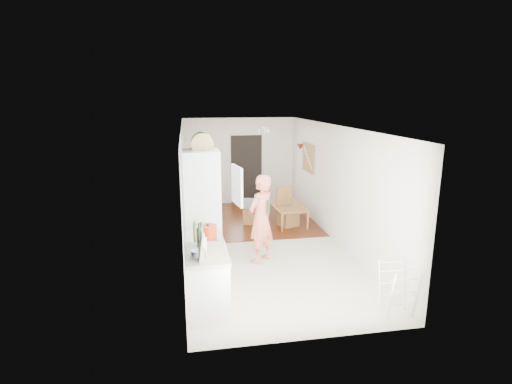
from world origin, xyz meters
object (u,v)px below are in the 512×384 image
object	(u,v)px
person	(261,211)
dining_chair	(288,207)
drying_rack	(397,290)
stool	(251,215)
dining_table	(288,215)

from	to	relation	value
person	dining_chair	bearing A→B (deg)	-158.24
drying_rack	stool	bearing A→B (deg)	110.94
dining_table	stool	bearing A→B (deg)	79.84
person	drying_rack	world-z (taller)	person
dining_table	drying_rack	bearing A→B (deg)	-177.27
stool	person	bearing A→B (deg)	-94.53
dining_table	dining_chair	xyz separation A→B (m)	(-0.06, -0.22, 0.27)
drying_rack	dining_table	bearing A→B (deg)	100.00
dining_chair	drying_rack	size ratio (longest dim) A/B	1.25
dining_chair	drying_rack	distance (m)	4.26
dining_table	drying_rack	xyz separation A→B (m)	(0.46, -4.45, 0.18)
dining_chair	drying_rack	bearing A→B (deg)	-104.95
dining_table	stool	distance (m)	0.93
dining_chair	dining_table	bearing A→B (deg)	53.72
stool	dining_chair	bearing A→B (deg)	-21.14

